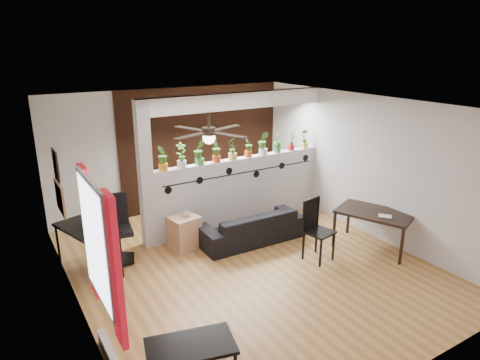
% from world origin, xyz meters
% --- Properties ---
extents(room_shell, '(6.30, 7.10, 2.90)m').
position_xyz_m(room_shell, '(0.00, 0.00, 1.30)').
color(room_shell, olive).
rests_on(room_shell, ground).
extents(partition_wall, '(3.60, 0.18, 1.35)m').
position_xyz_m(partition_wall, '(0.80, 1.50, 0.68)').
color(partition_wall, '#BCBCC1').
rests_on(partition_wall, ground).
extents(ceiling_header, '(3.60, 0.18, 0.30)m').
position_xyz_m(ceiling_header, '(0.80, 1.50, 2.45)').
color(ceiling_header, white).
rests_on(ceiling_header, room_shell).
extents(pier_column, '(0.22, 0.20, 2.60)m').
position_xyz_m(pier_column, '(-1.11, 1.50, 1.30)').
color(pier_column, '#BCBCC1').
rests_on(pier_column, ground).
extents(brick_panel, '(3.90, 0.05, 2.60)m').
position_xyz_m(brick_panel, '(0.80, 2.97, 1.30)').
color(brick_panel, brown).
rests_on(brick_panel, ground).
extents(vine_decal, '(3.31, 0.01, 0.30)m').
position_xyz_m(vine_decal, '(0.80, 1.40, 1.08)').
color(vine_decal, black).
rests_on(vine_decal, partition_wall).
extents(window_assembly, '(0.09, 1.30, 1.55)m').
position_xyz_m(window_assembly, '(-2.56, -1.20, 1.51)').
color(window_assembly, white).
rests_on(window_assembly, room_shell).
extents(baseboard_heater, '(0.08, 1.00, 0.18)m').
position_xyz_m(baseboard_heater, '(-2.54, -1.20, 0.09)').
color(baseboard_heater, beige).
rests_on(baseboard_heater, ground).
extents(corkboard, '(0.03, 0.60, 0.45)m').
position_xyz_m(corkboard, '(-2.58, 0.95, 1.35)').
color(corkboard, '#916846').
rests_on(corkboard, room_shell).
extents(framed_art, '(0.03, 0.34, 0.44)m').
position_xyz_m(framed_art, '(-2.58, 0.90, 1.85)').
color(framed_art, '#8C7259').
rests_on(framed_art, room_shell).
extents(ceiling_fan, '(1.19, 1.19, 0.43)m').
position_xyz_m(ceiling_fan, '(-0.80, -0.30, 2.31)').
color(ceiling_fan, black).
rests_on(ceiling_fan, room_shell).
extents(potted_plant_0, '(0.24, 0.28, 0.45)m').
position_xyz_m(potted_plant_0, '(-0.78, 1.50, 1.59)').
color(potted_plant_0, orange).
rests_on(potted_plant_0, partition_wall).
extents(potted_plant_1, '(0.25, 0.20, 0.45)m').
position_xyz_m(potted_plant_1, '(-0.43, 1.50, 1.59)').
color(potted_plant_1, silver).
rests_on(potted_plant_1, partition_wall).
extents(potted_plant_2, '(0.26, 0.22, 0.46)m').
position_xyz_m(potted_plant_2, '(-0.08, 1.50, 1.59)').
color(potted_plant_2, green).
rests_on(potted_plant_2, partition_wall).
extents(potted_plant_3, '(0.27, 0.29, 0.44)m').
position_xyz_m(potted_plant_3, '(0.27, 1.50, 1.58)').
color(potted_plant_3, '#B8361D').
rests_on(potted_plant_3, partition_wall).
extents(potted_plant_4, '(0.30, 0.28, 0.45)m').
position_xyz_m(potted_plant_4, '(0.62, 1.50, 1.59)').
color(potted_plant_4, gold).
rests_on(potted_plant_4, partition_wall).
extents(potted_plant_5, '(0.25, 0.22, 0.40)m').
position_xyz_m(potted_plant_5, '(0.98, 1.50, 1.56)').
color(potted_plant_5, '#CD4418').
rests_on(potted_plant_5, partition_wall).
extents(potted_plant_6, '(0.31, 0.30, 0.47)m').
position_xyz_m(potted_plant_6, '(1.33, 1.50, 1.60)').
color(potted_plant_6, silver).
rests_on(potted_plant_6, partition_wall).
extents(potted_plant_7, '(0.21, 0.23, 0.38)m').
position_xyz_m(potted_plant_7, '(1.68, 1.50, 1.55)').
color(potted_plant_7, '#318936').
rests_on(potted_plant_7, partition_wall).
extents(potted_plant_8, '(0.23, 0.21, 0.38)m').
position_xyz_m(potted_plant_8, '(2.03, 1.50, 1.55)').
color(potted_plant_8, '#B2201C').
rests_on(potted_plant_8, partition_wall).
extents(potted_plant_9, '(0.24, 0.21, 0.41)m').
position_xyz_m(potted_plant_9, '(2.38, 1.50, 1.57)').
color(potted_plant_9, '#D7C64C').
rests_on(potted_plant_9, partition_wall).
extents(sofa, '(1.89, 0.78, 0.55)m').
position_xyz_m(sofa, '(0.55, 0.71, 0.27)').
color(sofa, black).
rests_on(sofa, ground).
extents(cube_shelf, '(0.55, 0.51, 0.59)m').
position_xyz_m(cube_shelf, '(-0.63, 1.07, 0.29)').
color(cube_shelf, tan).
rests_on(cube_shelf, ground).
extents(cup, '(0.17, 0.17, 0.11)m').
position_xyz_m(cup, '(-0.58, 1.07, 0.64)').
color(cup, gray).
rests_on(cup, cube_shelf).
extents(computer_desk, '(0.87, 1.20, 0.78)m').
position_xyz_m(computer_desk, '(-2.25, 1.05, 0.71)').
color(computer_desk, black).
rests_on(computer_desk, ground).
extents(monitor, '(0.32, 0.13, 0.18)m').
position_xyz_m(monitor, '(-2.25, 1.20, 0.87)').
color(monitor, black).
rests_on(monitor, computer_desk).
extents(office_chair, '(0.58, 0.58, 1.11)m').
position_xyz_m(office_chair, '(-1.75, 1.23, 0.49)').
color(office_chair, black).
rests_on(office_chair, ground).
extents(dining_table, '(1.19, 1.44, 0.68)m').
position_xyz_m(dining_table, '(2.21, -0.65, 0.61)').
color(dining_table, black).
rests_on(dining_table, ground).
extents(book, '(0.26, 0.26, 0.02)m').
position_xyz_m(book, '(2.11, -0.95, 0.69)').
color(book, gray).
rests_on(book, dining_table).
extents(folding_chair, '(0.50, 0.50, 1.04)m').
position_xyz_m(folding_chair, '(1.08, -0.40, 0.62)').
color(folding_chair, black).
rests_on(folding_chair, ground).
extents(coffee_table, '(1.03, 0.73, 0.44)m').
position_xyz_m(coffee_table, '(-1.86, -1.82, 0.39)').
color(coffee_table, black).
rests_on(coffee_table, ground).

